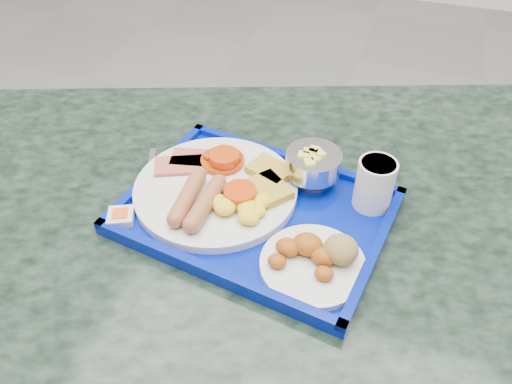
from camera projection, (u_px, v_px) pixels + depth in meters
table at (262, 277)px, 0.98m from camera, size 1.39×1.15×0.74m
tray at (256, 212)px, 0.83m from camera, size 0.46×0.36×0.03m
main_plate at (220, 188)px, 0.84m from camera, size 0.28×0.28×0.04m
bread_plate at (316, 258)px, 0.72m from camera, size 0.16×0.16×0.05m
fruit_bowl at (313, 164)px, 0.84m from camera, size 0.09×0.09×0.07m
juice_cup at (375, 183)px, 0.80m from camera, size 0.06×0.06×0.09m
spoon at (180, 154)px, 0.92m from camera, size 0.04×0.18×0.01m
knife at (150, 177)px, 0.88m from camera, size 0.07×0.15×0.00m
jam_packet at (121, 217)px, 0.80m from camera, size 0.05×0.05×0.02m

